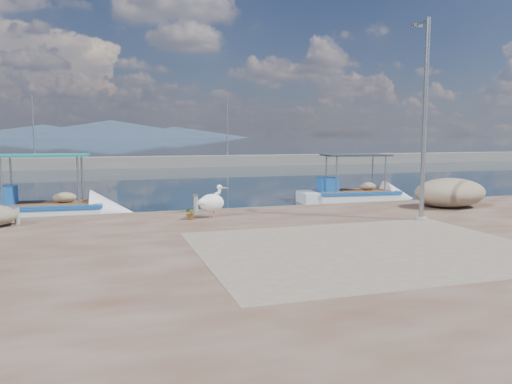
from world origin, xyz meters
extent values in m
plane|color=#162635|center=(0.00, 0.00, 0.00)|extent=(1400.00, 1400.00, 0.00)
cube|color=#4F3022|center=(0.00, -6.00, 0.25)|extent=(44.00, 22.00, 0.50)
cube|color=gray|center=(1.00, -3.00, 0.50)|extent=(9.00, 7.00, 0.01)
cube|color=gray|center=(0.00, 40.00, 0.60)|extent=(120.00, 2.20, 1.20)
cylinder|color=gray|center=(-12.00, 40.00, 4.00)|extent=(0.16, 0.16, 7.00)
cylinder|color=gray|center=(8.00, 40.00, 4.00)|extent=(0.16, 0.16, 7.00)
cone|color=#28384C|center=(-70.00, 650.00, 8.00)|extent=(220.00, 220.00, 16.00)
cone|color=#28384C|center=(10.00, 650.00, 11.00)|extent=(280.00, 280.00, 22.00)
cone|color=#28384C|center=(90.00, 650.00, 7.00)|extent=(200.00, 200.00, 14.00)
cube|color=white|center=(-8.04, 7.94, 0.09)|extent=(6.70, 2.59, 1.08)
cube|color=#1952A5|center=(-8.04, 7.94, 0.57)|extent=(4.87, 2.53, 0.16)
cube|color=red|center=(-8.04, 7.94, 0.02)|extent=(4.87, 2.51, 0.14)
cube|color=#1952A5|center=(-9.68, 8.05, 1.02)|extent=(1.09, 1.09, 0.79)
cube|color=#1A6A6A|center=(-8.04, 7.94, 2.66)|extent=(3.74, 2.28, 0.09)
cube|color=white|center=(7.03, 8.77, 0.08)|extent=(6.23, 2.56, 0.99)
cube|color=#1952A5|center=(7.03, 8.77, 0.52)|extent=(4.54, 2.46, 0.15)
cube|color=red|center=(7.03, 8.77, 0.02)|extent=(4.54, 2.44, 0.13)
cube|color=#1952A5|center=(5.52, 8.91, 0.94)|extent=(1.03, 1.03, 0.73)
cube|color=#22292C|center=(7.03, 8.77, 2.46)|extent=(3.50, 2.20, 0.08)
cylinder|color=tan|center=(-1.99, 3.09, 0.65)|extent=(0.04, 0.04, 0.30)
cylinder|color=tan|center=(-1.85, 3.13, 0.65)|extent=(0.04, 0.04, 0.30)
ellipsoid|color=white|center=(-1.92, 3.11, 1.04)|extent=(1.03, 0.78, 0.65)
cylinder|color=white|center=(-1.65, 3.18, 1.37)|extent=(0.24, 0.17, 0.55)
sphere|color=white|center=(-1.61, 3.19, 1.61)|extent=(0.18, 0.18, 0.18)
cone|color=#DE8F56|center=(-1.40, 3.25, 1.56)|extent=(0.45, 0.21, 0.13)
cylinder|color=gray|center=(5.10, 0.38, 4.00)|extent=(0.16, 0.16, 7.00)
cylinder|color=gray|center=(5.10, 0.38, 0.55)|extent=(0.44, 0.44, 0.10)
cube|color=gray|center=(5.10, 1.03, 7.35)|extent=(0.35, 0.18, 0.12)
cylinder|color=gray|center=(-2.23, 4.60, 0.83)|extent=(0.17, 0.17, 0.67)
cylinder|color=gray|center=(-2.23, 4.60, 1.17)|extent=(0.23, 0.23, 0.06)
cylinder|color=gray|center=(-8.51, 3.73, 0.82)|extent=(0.17, 0.17, 0.65)
cylinder|color=gray|center=(-8.51, 3.73, 1.15)|extent=(0.22, 0.22, 0.06)
imported|color=#33722D|center=(-2.73, 2.91, 0.74)|extent=(0.52, 0.48, 0.49)
ellipsoid|color=tan|center=(8.15, 2.69, 1.11)|extent=(3.11, 2.22, 1.22)
camera|label=1|loc=(-5.78, -14.60, 3.52)|focal=35.00mm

